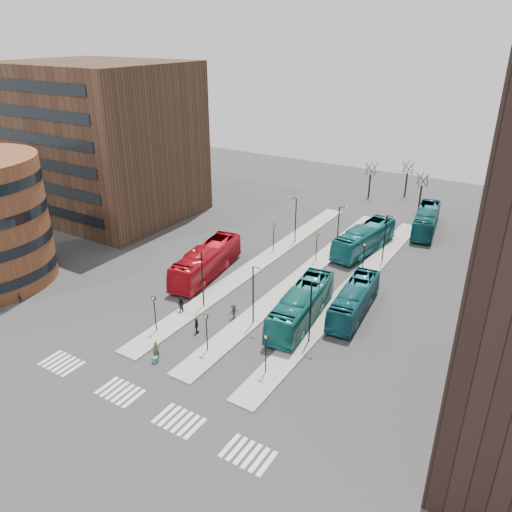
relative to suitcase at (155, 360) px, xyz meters
The scene contains 20 objects.
ground 8.39m from the suitcase, 81.65° to the right, with size 160.00×160.00×0.00m, color #2D2D30.
island_left 21.89m from the suitcase, 97.31° to the left, with size 2.50×45.00×0.15m, color #969690.
island_mid 21.95m from the suitcase, 81.57° to the left, with size 2.50×45.00×0.15m, color #969690.
island_right 23.58m from the suitcase, 66.99° to the left, with size 2.50×45.00×0.15m, color #969690.
suitcase is the anchor object (origin of this frame).
red_bus 17.10m from the suitcase, 111.97° to the left, with size 2.92×12.49×3.48m, color #AF0D19.
teal_bus_a 14.80m from the suitcase, 59.61° to the left, with size 2.82×12.03×3.35m, color #156965.
teal_bus_b 32.63m from the suitcase, 78.39° to the left, with size 2.85×12.16×3.39m, color #166B71.
teal_bus_c 20.24m from the suitcase, 56.08° to the left, with size 2.51×10.71×2.98m, color #135763.
teal_bus_d 44.68m from the suitcase, 75.17° to the left, with size 2.75×11.74×3.27m, color #115359.
traveller 0.86m from the suitcase, 118.93° to the left, with size 0.62×0.41×1.70m, color #4D4E2F.
commuter_a 8.53m from the suitcase, 114.31° to the left, with size 0.82×0.64×1.69m, color black.
commuter_b 5.60m from the suitcase, 88.30° to the left, with size 0.90×0.38×1.54m, color black.
commuter_c 9.73m from the suitcase, 80.41° to the left, with size 0.95×0.55×1.48m, color black.
bicycle_far 19.80m from the suitcase, behind, with size 0.66×1.89×0.99m, color gray.
crosswalk_stripes 5.22m from the suitcase, 55.35° to the right, with size 22.35×2.40×0.01m.
office_block 43.01m from the suitcase, 141.92° to the left, with size 25.00×20.12×22.00m.
sign_poles 15.13m from the suitcase, 79.16° to the left, with size 12.45×22.12×3.65m.
lamp_posts 20.35m from the suitcase, 78.94° to the left, with size 14.04×20.24×6.12m.
bare_trees 54.57m from the suitcase, 85.91° to the left, with size 10.97×8.14×5.90m.
Camera 1 is at (24.65, -16.90, 26.08)m, focal length 35.00 mm.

